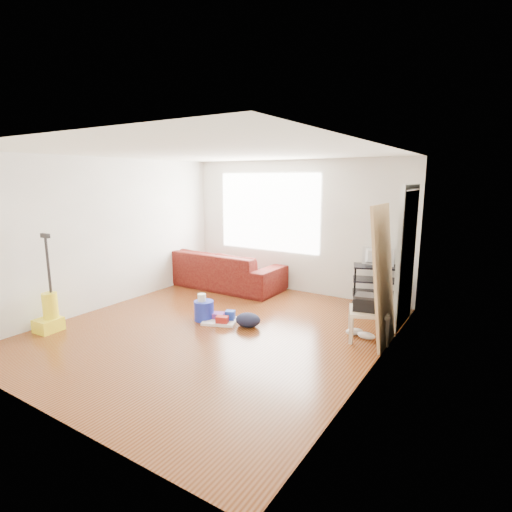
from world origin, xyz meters
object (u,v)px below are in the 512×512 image
Objects in this scene: cleaning_tray at (221,319)px; vacuum at (49,313)px; sofa at (223,286)px; bucket at (204,320)px; backpack at (248,326)px; tv_stand at (375,287)px; side_table at (369,314)px.

vacuum is at bearing -139.74° from cleaning_tray.
sofa is at bearing 75.36° from vacuum.
bucket is 0.74m from backpack.
vacuum reaches higher than tv_stand.
bucket reaches higher than backpack.
side_table is 2.17m from cleaning_tray.
cleaning_tray reaches higher than bucket.
vacuum reaches higher than cleaning_tray.
cleaning_tray is at bearing 11.47° from bucket.
sofa is at bearing 161.87° from side_table.
backpack is at bearing 32.36° from vacuum.
tv_stand is 0.59× the size of vacuum.
sofa is 2.05m from cleaning_tray.
vacuum is at bearing 78.56° from sofa.
cleaning_tray is 2.47m from vacuum.
bucket is 2.22m from vacuum.
side_table is (0.30, -1.35, -0.03)m from tv_stand.
backpack is at bearing 8.83° from cleaning_tray.
tv_stand is 2.73× the size of bucket.
bucket is at bearing 40.77° from vacuum.
sofa reaches higher than bucket.
vacuum is at bearing -136.04° from bucket.
side_table is at bearing 15.41° from cleaning_tray.
vacuum reaches higher than side_table.
side_table is 0.46× the size of vacuum.
tv_stand is (2.99, 0.27, 0.38)m from sofa.
tv_stand is 1.38m from side_table.
side_table reaches higher than sofa.
backpack is (0.44, 0.07, -0.05)m from cleaning_tray.
backpack is at bearing -144.99° from tv_stand.
side_table is at bearing 2.60° from backpack.
tv_stand is at bearing 40.68° from vacuum.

